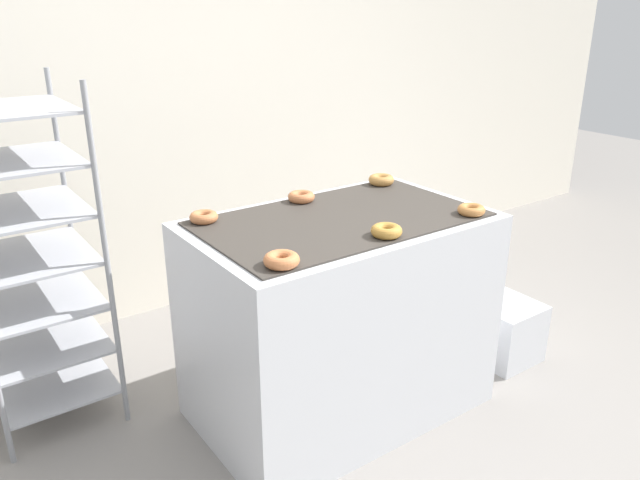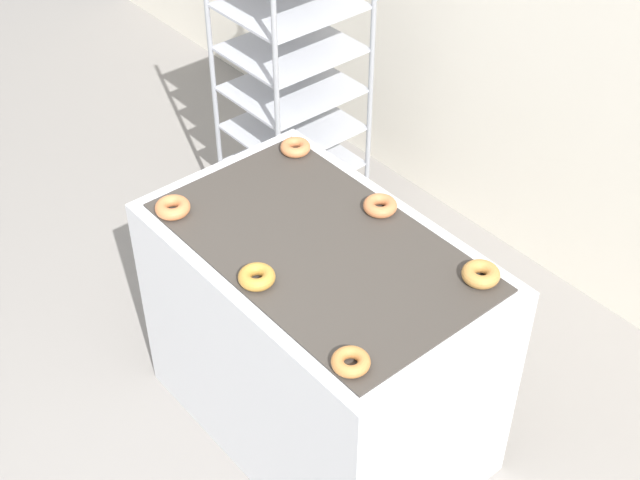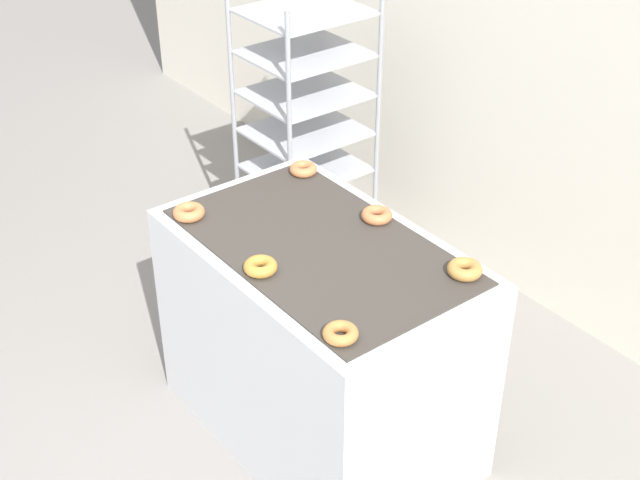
{
  "view_description": "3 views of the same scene",
  "coord_description": "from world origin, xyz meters",
  "px_view_note": "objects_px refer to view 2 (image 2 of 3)",
  "views": [
    {
      "loc": [
        -1.52,
        -1.34,
        1.81
      ],
      "look_at": [
        0.0,
        0.79,
        0.8
      ],
      "focal_mm": 35.0,
      "sensor_mm": 36.0,
      "label": 1
    },
    {
      "loc": [
        1.79,
        -0.86,
        2.93
      ],
      "look_at": [
        0.0,
        0.64,
        0.97
      ],
      "focal_mm": 50.0,
      "sensor_mm": 36.0,
      "label": 2
    },
    {
      "loc": [
        2.24,
        -1.08,
        2.77
      ],
      "look_at": [
        0.0,
        0.64,
        0.97
      ],
      "focal_mm": 50.0,
      "sensor_mm": 36.0,
      "label": 3
    }
  ],
  "objects_px": {
    "donut_near_center": "(257,277)",
    "donut_far_left": "(295,147)",
    "baking_rack_cart": "(292,89)",
    "donut_far_center": "(380,206)",
    "donut_far_right": "(481,274)",
    "fryer_machine": "(320,340)",
    "donut_near_left": "(173,207)",
    "donut_near_right": "(351,362)"
  },
  "relations": [
    {
      "from": "donut_far_right",
      "to": "donut_far_left",
      "type": "bearing_deg",
      "value": 179.94
    },
    {
      "from": "donut_far_center",
      "to": "donut_far_right",
      "type": "height_order",
      "value": "donut_far_right"
    },
    {
      "from": "donut_near_left",
      "to": "donut_near_center",
      "type": "bearing_deg",
      "value": 1.03
    },
    {
      "from": "fryer_machine",
      "to": "baking_rack_cart",
      "type": "bearing_deg",
      "value": 145.57
    },
    {
      "from": "donut_far_center",
      "to": "donut_far_right",
      "type": "xyz_separation_m",
      "value": [
        0.48,
        0.0,
        0.0
      ]
    },
    {
      "from": "donut_far_center",
      "to": "donut_far_right",
      "type": "bearing_deg",
      "value": 0.06
    },
    {
      "from": "baking_rack_cart",
      "to": "donut_far_left",
      "type": "bearing_deg",
      "value": -37.45
    },
    {
      "from": "donut_near_left",
      "to": "donut_far_left",
      "type": "bearing_deg",
      "value": 91.73
    },
    {
      "from": "donut_near_center",
      "to": "donut_far_left",
      "type": "height_order",
      "value": "donut_near_center"
    },
    {
      "from": "donut_near_right",
      "to": "donut_far_left",
      "type": "relative_size",
      "value": 1.0
    },
    {
      "from": "donut_near_left",
      "to": "donut_far_center",
      "type": "xyz_separation_m",
      "value": [
        0.47,
        0.58,
        -0.0
      ]
    },
    {
      "from": "donut_far_left",
      "to": "donut_far_center",
      "type": "distance_m",
      "value": 0.49
    },
    {
      "from": "baking_rack_cart",
      "to": "donut_far_right",
      "type": "xyz_separation_m",
      "value": [
        1.58,
        -0.47,
        0.19
      ]
    },
    {
      "from": "donut_near_left",
      "to": "donut_far_left",
      "type": "height_order",
      "value": "donut_near_left"
    },
    {
      "from": "donut_near_right",
      "to": "donut_far_center",
      "type": "bearing_deg",
      "value": 130.42
    },
    {
      "from": "baking_rack_cart",
      "to": "donut_near_left",
      "type": "bearing_deg",
      "value": -59.06
    },
    {
      "from": "donut_near_left",
      "to": "donut_near_right",
      "type": "bearing_deg",
      "value": -0.08
    },
    {
      "from": "baking_rack_cart",
      "to": "donut_far_center",
      "type": "distance_m",
      "value": 1.21
    },
    {
      "from": "donut_far_left",
      "to": "donut_far_right",
      "type": "distance_m",
      "value": 0.97
    },
    {
      "from": "donut_far_center",
      "to": "donut_far_right",
      "type": "distance_m",
      "value": 0.48
    },
    {
      "from": "donut_near_center",
      "to": "donut_near_right",
      "type": "distance_m",
      "value": 0.47
    },
    {
      "from": "donut_near_right",
      "to": "donut_far_left",
      "type": "height_order",
      "value": "donut_far_left"
    },
    {
      "from": "baking_rack_cart",
      "to": "donut_near_center",
      "type": "bearing_deg",
      "value": -42.9
    },
    {
      "from": "donut_near_center",
      "to": "donut_far_center",
      "type": "relative_size",
      "value": 1.0
    },
    {
      "from": "baking_rack_cart",
      "to": "donut_far_center",
      "type": "relative_size",
      "value": 12.43
    },
    {
      "from": "fryer_machine",
      "to": "donut_near_right",
      "type": "relative_size",
      "value": 10.77
    },
    {
      "from": "fryer_machine",
      "to": "baking_rack_cart",
      "type": "relative_size",
      "value": 0.83
    },
    {
      "from": "donut_near_center",
      "to": "donut_far_center",
      "type": "bearing_deg",
      "value": 91.89
    },
    {
      "from": "fryer_machine",
      "to": "donut_near_left",
      "type": "bearing_deg",
      "value": -148.82
    },
    {
      "from": "fryer_machine",
      "to": "donut_far_center",
      "type": "bearing_deg",
      "value": 91.41
    },
    {
      "from": "baking_rack_cart",
      "to": "donut_near_left",
      "type": "height_order",
      "value": "baking_rack_cart"
    },
    {
      "from": "donut_far_left",
      "to": "donut_far_right",
      "type": "height_order",
      "value": "donut_far_right"
    },
    {
      "from": "donut_near_center",
      "to": "donut_far_right",
      "type": "bearing_deg",
      "value": 50.87
    },
    {
      "from": "baking_rack_cart",
      "to": "donut_far_right",
      "type": "distance_m",
      "value": 1.66
    },
    {
      "from": "donut_near_center",
      "to": "donut_far_center",
      "type": "height_order",
      "value": "donut_near_center"
    },
    {
      "from": "donut_near_center",
      "to": "donut_far_left",
      "type": "relative_size",
      "value": 1.04
    },
    {
      "from": "donut_near_left",
      "to": "donut_far_center",
      "type": "height_order",
      "value": "donut_near_left"
    },
    {
      "from": "donut_near_left",
      "to": "donut_near_right",
      "type": "xyz_separation_m",
      "value": [
        0.96,
        -0.0,
        -0.0
      ]
    },
    {
      "from": "donut_far_left",
      "to": "donut_far_center",
      "type": "xyz_separation_m",
      "value": [
        0.49,
        -0.0,
        0.0
      ]
    },
    {
      "from": "donut_far_right",
      "to": "donut_near_left",
      "type": "bearing_deg",
      "value": -148.74
    },
    {
      "from": "fryer_machine",
      "to": "donut_far_center",
      "type": "xyz_separation_m",
      "value": [
        -0.01,
        0.29,
        0.5
      ]
    },
    {
      "from": "donut_far_right",
      "to": "donut_far_center",
      "type": "bearing_deg",
      "value": -179.94
    }
  ]
}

